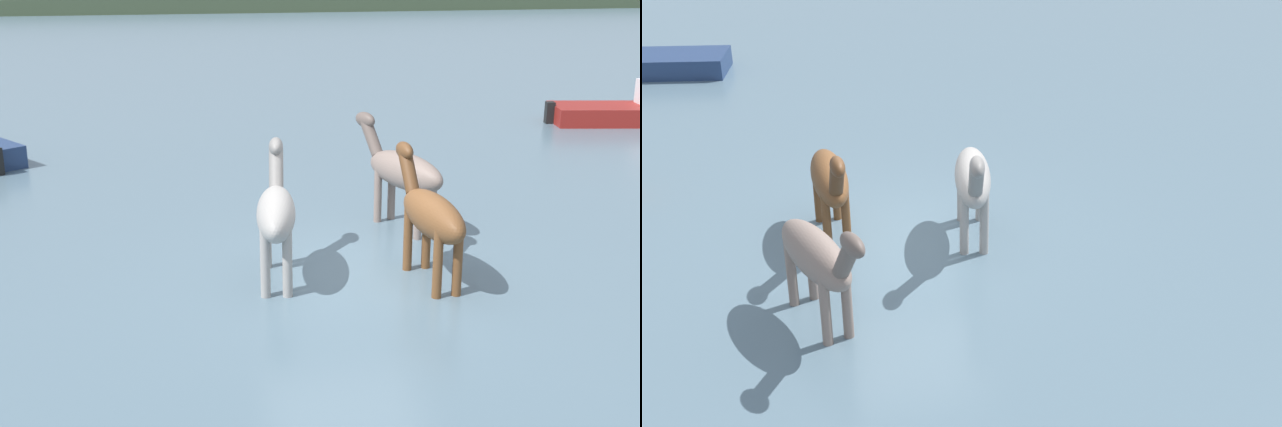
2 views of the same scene
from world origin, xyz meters
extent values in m
plane|color=slate|center=(0.00, 0.00, 0.00)|extent=(160.95, 160.95, 0.00)
cube|color=#3E4D36|center=(0.00, 58.32, 0.00)|extent=(144.85, 6.00, 2.40)
ellipsoid|color=#9E9993|center=(-1.09, -0.04, 1.09)|extent=(0.85, 2.03, 0.66)
cylinder|color=#9E9993|center=(-1.17, 0.57, 0.54)|extent=(0.15, 0.15, 1.09)
cylinder|color=#9E9993|center=(-0.85, 0.53, 0.54)|extent=(0.15, 0.15, 1.09)
cylinder|color=#9E9993|center=(-1.33, -0.60, 0.54)|extent=(0.15, 0.15, 1.09)
cylinder|color=#9E9993|center=(-1.02, -0.64, 0.54)|extent=(0.15, 0.15, 1.09)
cylinder|color=slate|center=(-0.95, 1.00, 1.52)|extent=(0.31, 0.63, 0.73)
ellipsoid|color=slate|center=(-0.92, 1.21, 1.82)|extent=(0.30, 0.57, 0.29)
ellipsoid|color=gray|center=(1.50, 2.06, 1.08)|extent=(1.27, 2.02, 0.66)
cylinder|color=gray|center=(1.13, 2.54, 0.54)|extent=(0.14, 0.14, 1.08)
cylinder|color=gray|center=(1.42, 2.66, 0.54)|extent=(0.14, 0.14, 1.08)
cylinder|color=gray|center=(1.57, 1.46, 0.54)|extent=(0.14, 0.14, 1.08)
cylinder|color=gray|center=(1.87, 1.58, 0.54)|extent=(0.14, 0.14, 1.08)
cylinder|color=#63544C|center=(1.10, 3.01, 1.50)|extent=(0.44, 0.64, 0.72)
ellipsoid|color=#63544C|center=(1.02, 3.20, 1.80)|extent=(0.41, 0.58, 0.29)
ellipsoid|color=brown|center=(1.21, -0.48, 1.06)|extent=(0.75, 1.97, 0.65)
cylinder|color=brown|center=(0.99, 0.08, 0.53)|extent=(0.14, 0.14, 1.06)
cylinder|color=brown|center=(1.31, 0.11, 0.53)|extent=(0.14, 0.14, 1.06)
cylinder|color=brown|center=(1.11, -1.07, 0.53)|extent=(0.14, 0.14, 1.06)
cylinder|color=brown|center=(1.42, -1.04, 0.53)|extent=(0.14, 0.14, 1.06)
cylinder|color=#50311A|center=(1.11, 0.53, 1.48)|extent=(0.28, 0.61, 0.71)
ellipsoid|color=#50311A|center=(1.09, 0.74, 1.77)|extent=(0.27, 0.55, 0.28)
cube|color=black|center=(8.28, 10.57, 0.26)|extent=(0.28, 0.32, 0.72)
camera|label=1|loc=(-2.57, -11.80, 4.85)|focal=46.87mm
camera|label=2|loc=(1.33, 12.44, 6.87)|focal=48.11mm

